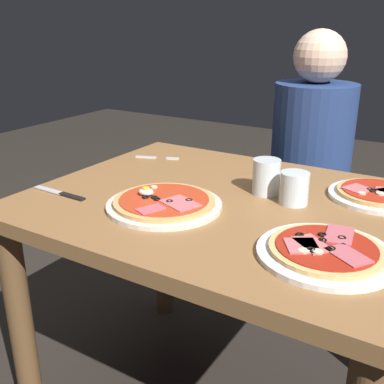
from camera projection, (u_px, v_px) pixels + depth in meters
name	position (u px, v px, depth m)	size (l,w,h in m)	color
dining_table	(224.00, 239.00, 1.32)	(1.06, 0.85, 0.74)	olive
pizza_foreground	(164.00, 203.00, 1.22)	(0.31, 0.31, 0.05)	silver
pizza_across_left	(378.00, 194.00, 1.28)	(0.27, 0.27, 0.03)	white
pizza_across_right	(326.00, 251.00, 0.96)	(0.29, 0.29, 0.03)	white
water_glass_near	(266.00, 179.00, 1.30)	(0.08, 0.08, 0.10)	silver
water_glass_far	(294.00, 190.00, 1.23)	(0.08, 0.08, 0.09)	silver
fork	(154.00, 157.00, 1.65)	(0.15, 0.07, 0.00)	silver
knife	(62.00, 194.00, 1.31)	(0.20, 0.03, 0.01)	silver
diner_person	(308.00, 186.00, 1.92)	(0.32, 0.32, 1.18)	black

